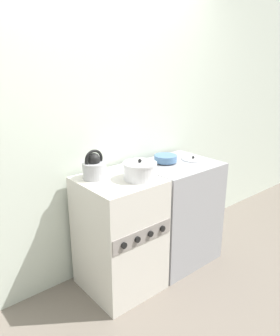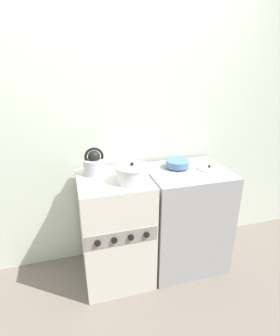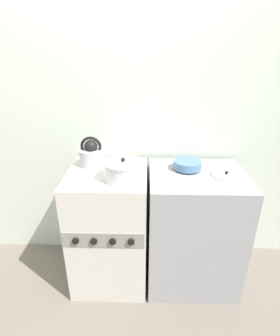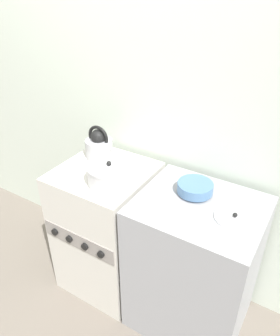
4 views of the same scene
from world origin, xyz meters
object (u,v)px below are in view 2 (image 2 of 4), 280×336
(enamel_bowl, at_px, (177,164))
(loose_pot_lid, at_px, (209,168))
(stove, at_px, (115,229))
(cooking_pot, at_px, (132,174))
(kettle, at_px, (95,164))

(enamel_bowl, distance_m, loose_pot_lid, 0.27)
(stove, height_order, enamel_bowl, enamel_bowl)
(enamel_bowl, relative_size, loose_pot_lid, 0.97)
(cooking_pot, relative_size, loose_pot_lid, 1.24)
(stove, height_order, cooking_pot, cooking_pot)
(kettle, relative_size, loose_pot_lid, 1.09)
(enamel_bowl, height_order, loose_pot_lid, enamel_bowl)
(cooking_pot, distance_m, loose_pot_lid, 0.69)
(kettle, xyz_separation_m, cooking_pot, (0.24, -0.22, -0.02))
(kettle, bearing_deg, stove, -45.64)
(stove, xyz_separation_m, loose_pot_lid, (0.81, -0.01, 0.46))
(cooking_pot, bearing_deg, enamel_bowl, 22.33)
(cooking_pot, relative_size, enamel_bowl, 1.28)
(stove, bearing_deg, enamel_bowl, 8.07)
(stove, xyz_separation_m, kettle, (-0.12, 0.12, 0.54))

